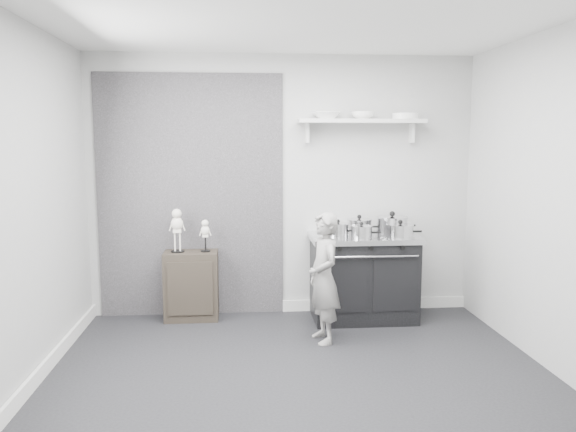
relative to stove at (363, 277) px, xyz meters
name	(u,v)px	position (x,y,z in m)	size (l,w,h in m)	color
ground	(301,382)	(-0.80, -1.48, -0.44)	(4.00, 4.00, 0.00)	black
room_shell	(287,165)	(-0.89, -1.33, 1.20)	(4.02, 3.62, 2.71)	#A2A2A0
wall_shelf	(361,122)	(0.00, 0.20, 1.57)	(1.30, 0.26, 0.24)	silver
stove	(363,277)	(0.00, 0.00, 0.00)	(1.09, 0.68, 0.87)	black
side_cabinet	(192,285)	(-1.75, 0.13, -0.09)	(0.54, 0.32, 0.70)	black
child	(324,278)	(-0.50, -0.63, 0.15)	(0.43, 0.28, 1.19)	gray
pot_front_left	(338,230)	(-0.29, -0.10, 0.50)	(0.30, 0.21, 0.18)	silver
pot_back_left	(359,226)	(-0.02, 0.12, 0.51)	(0.34, 0.26, 0.19)	silver
pot_back_right	(392,225)	(0.31, 0.08, 0.52)	(0.41, 0.32, 0.23)	silver
pot_front_right	(400,231)	(0.33, -0.16, 0.50)	(0.35, 0.27, 0.18)	silver
pot_front_center	(362,232)	(-0.06, -0.18, 0.50)	(0.30, 0.21, 0.16)	silver
skeleton_full	(177,227)	(-1.88, 0.13, 0.52)	(0.14, 0.09, 0.51)	silver
skeleton_torso	(205,233)	(-1.60, 0.13, 0.45)	(0.10, 0.07, 0.37)	silver
bowl_large	(327,115)	(-0.36, 0.19, 1.64)	(0.28, 0.28, 0.07)	white
bowl_small	(363,115)	(0.01, 0.19, 1.64)	(0.23, 0.23, 0.07)	white
plate_stack	(405,116)	(0.45, 0.19, 1.63)	(0.28, 0.28, 0.06)	white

